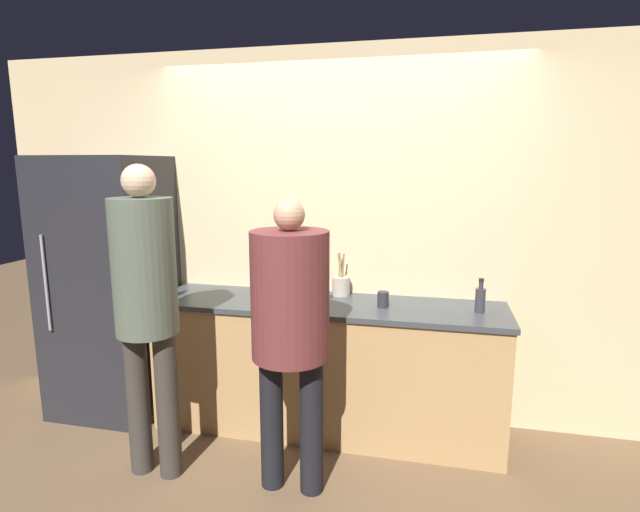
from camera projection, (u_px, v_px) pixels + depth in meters
The scene contains 12 objects.
ground_plane at pixel (315, 454), 3.16m from camera, with size 14.00×14.00×0.00m, color brown.
wall_back at pixel (336, 237), 3.55m from camera, with size 5.20×0.06×2.60m.
counter at pixel (327, 365), 3.42m from camera, with size 2.35×0.64×0.90m.
refrigerator at pixel (111, 286), 3.63m from camera, with size 0.77×0.70×1.87m.
person_left at pixel (146, 296), 2.78m from camera, with size 0.35×0.35×1.81m.
person_center at pixel (290, 316), 2.65m from camera, with size 0.42×0.42×1.63m.
fruit_bowl at pixel (290, 292), 3.42m from camera, with size 0.31×0.31×0.12m.
utensil_crock at pixel (341, 285), 3.49m from camera, with size 0.13×0.13×0.30m.
bottle_red at pixel (324, 291), 3.32m from camera, with size 0.06×0.06×0.19m.
bottle_clear at pixel (167, 285), 3.40m from camera, with size 0.07×0.07×0.24m.
bottle_dark at pixel (480, 299), 3.09m from camera, with size 0.06×0.06×0.21m.
cup_black at pixel (383, 299), 3.20m from camera, with size 0.07×0.07×0.10m.
Camera 1 is at (0.68, -2.80, 1.81)m, focal length 28.00 mm.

